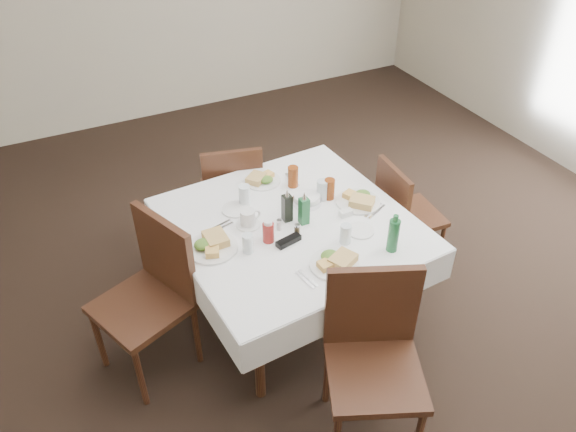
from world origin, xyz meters
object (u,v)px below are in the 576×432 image
object	(u,v)px
chair_east	(402,210)
oil_cruet_green	(304,210)
green_bottle	(393,235)
chair_north	(232,190)
water_n	(245,195)
water_w	(248,243)
bread_basket	(307,199)
chair_west	(153,287)
water_s	(346,234)
oil_cruet_dark	(287,207)
dining_table	(291,232)
chair_south	(373,348)
coffee_mug	(248,219)
ketchup_bottle	(268,232)
water_e	(322,190)

from	to	relation	value
chair_east	oil_cruet_green	distance (m)	0.95
oil_cruet_green	green_bottle	xyz separation A→B (m)	(0.34, -0.45, 0.01)
chair_north	water_n	size ratio (longest dim) A/B	6.66
water_w	bread_basket	distance (m)	0.60
chair_west	bread_basket	size ratio (longest dim) A/B	5.39
water_s	oil_cruet_dark	bearing A→B (deg)	121.14
dining_table	oil_cruet_green	xyz separation A→B (m)	(0.07, -0.04, 0.17)
chair_south	bread_basket	bearing A→B (deg)	80.45
coffee_mug	green_bottle	bearing A→B (deg)	-41.77
water_s	oil_cruet_green	bearing A→B (deg)	115.41
water_w	bread_basket	xyz separation A→B (m)	(0.53, 0.27, -0.03)
chair_north	green_bottle	world-z (taller)	green_bottle
oil_cruet_dark	oil_cruet_green	xyz separation A→B (m)	(0.08, -0.07, -0.00)
oil_cruet_green	coffee_mug	distance (m)	0.34
chair_east	oil_cruet_dark	size ratio (longest dim) A/B	3.77
chair_east	coffee_mug	world-z (taller)	coffee_mug
dining_table	water_n	distance (m)	0.39
chair_east	water_n	distance (m)	1.19
chair_east	bread_basket	bearing A→B (deg)	176.05
water_s	ketchup_bottle	size ratio (longest dim) A/B	0.83
chair_east	oil_cruet_green	size ratio (longest dim) A/B	3.79
chair_south	oil_cruet_dark	world-z (taller)	chair_south
oil_cruet_dark	oil_cruet_green	world-z (taller)	oil_cruet_dark
chair_east	water_e	xyz separation A→B (m)	(-0.64, 0.05, 0.34)
chair_south	water_n	size ratio (longest dim) A/B	7.52
chair_south	water_e	bearing A→B (deg)	74.81
chair_east	oil_cruet_green	world-z (taller)	oil_cruet_green
coffee_mug	water_e	bearing A→B (deg)	4.80
ketchup_bottle	water_w	bearing A→B (deg)	-166.54
oil_cruet_dark	green_bottle	bearing A→B (deg)	-51.66
water_n	oil_cruet_green	bearing A→B (deg)	-54.46
water_n	coffee_mug	world-z (taller)	water_n
oil_cruet_dark	green_bottle	size ratio (longest dim) A/B	0.93
chair_east	green_bottle	xyz separation A→B (m)	(-0.53, -0.58, 0.38)
chair_west	water_e	world-z (taller)	chair_west
chair_north	chair_west	xyz separation A→B (m)	(-0.82, -0.82, 0.06)
oil_cruet_dark	water_s	bearing A→B (deg)	-58.86
chair_east	chair_west	size ratio (longest dim) A/B	0.85
chair_north	bread_basket	world-z (taller)	chair_north
dining_table	oil_cruet_dark	xyz separation A→B (m)	(-0.01, 0.04, 0.17)
water_s	chair_south	bearing A→B (deg)	-107.42
chair_west	bread_basket	world-z (taller)	chair_west
chair_north	oil_cruet_green	world-z (taller)	oil_cruet_green
chair_north	ketchup_bottle	world-z (taller)	chair_north
oil_cruet_green	chair_east	bearing A→B (deg)	7.94
water_n	bread_basket	bearing A→B (deg)	-25.54
chair_west	water_w	distance (m)	0.62
bread_basket	oil_cruet_dark	bearing A→B (deg)	-152.59
chair_north	water_w	size ratio (longest dim) A/B	7.63
chair_south	oil_cruet_dark	bearing A→B (deg)	90.81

